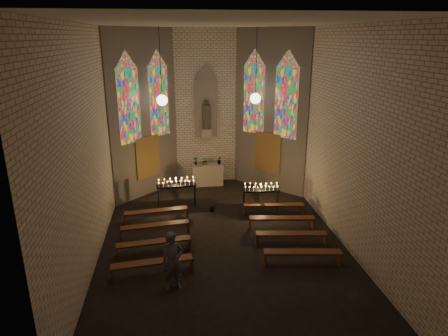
{
  "coord_description": "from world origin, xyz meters",
  "views": [
    {
      "loc": [
        -1.46,
        -12.08,
        6.64
      ],
      "look_at": [
        0.2,
        1.01,
        2.27
      ],
      "focal_mm": 32.0,
      "sensor_mm": 36.0,
      "label": 1
    }
  ],
  "objects": [
    {
      "name": "votive_stand_right",
      "position": [
        1.85,
        2.31,
        0.91
      ],
      "size": [
        1.47,
        0.43,
        1.06
      ],
      "rotation": [
        0.0,
        0.0,
        -0.06
      ],
      "color": "black",
      "rests_on": "ground"
    },
    {
      "name": "pew_right_0",
      "position": [
        2.25,
        1.8,
        0.37
      ],
      "size": [
        2.37,
        0.61,
        0.45
      ],
      "rotation": [
        0.0,
        0.0,
        -0.12
      ],
      "color": "#532A17",
      "rests_on": "ground"
    },
    {
      "name": "flower_vase_center",
      "position": [
        -0.11,
        5.4,
        1.2
      ],
      "size": [
        0.36,
        0.31,
        0.39
      ],
      "primitive_type": "imported",
      "rotation": [
        0.0,
        0.0,
        -0.02
      ],
      "color": "#4C723F",
      "rests_on": "altar"
    },
    {
      "name": "pew_left_3",
      "position": [
        -2.25,
        -1.8,
        0.37
      ],
      "size": [
        2.37,
        0.61,
        0.45
      ],
      "rotation": [
        0.0,
        0.0,
        0.12
      ],
      "color": "#532A17",
      "rests_on": "ground"
    },
    {
      "name": "flower_vase_left",
      "position": [
        -0.55,
        5.43,
        1.19
      ],
      "size": [
        0.21,
        0.15,
        0.38
      ],
      "primitive_type": "imported",
      "rotation": [
        0.0,
        0.0,
        -0.08
      ],
      "color": "#4C723F",
      "rests_on": "altar"
    },
    {
      "name": "flower_vase_right",
      "position": [
        0.55,
        5.41,
        1.19
      ],
      "size": [
        0.27,
        0.24,
        0.39
      ],
      "primitive_type": "imported",
      "rotation": [
        0.0,
        0.0,
        -0.42
      ],
      "color": "#4C723F",
      "rests_on": "altar"
    },
    {
      "name": "floor",
      "position": [
        0.0,
        0.0,
        0.0
      ],
      "size": [
        12.0,
        12.0,
        0.0
      ],
      "primitive_type": "plane",
      "color": "black",
      "rests_on": "ground"
    },
    {
      "name": "altar",
      "position": [
        0.0,
        5.45,
        0.5
      ],
      "size": [
        1.4,
        0.6,
        1.0
      ],
      "primitive_type": "cube",
      "color": "#BEAF9B",
      "rests_on": "ground"
    },
    {
      "name": "pew_left_0",
      "position": [
        -2.25,
        1.8,
        0.37
      ],
      "size": [
        2.37,
        0.61,
        0.45
      ],
      "rotation": [
        0.0,
        0.0,
        0.12
      ],
      "color": "#532A17",
      "rests_on": "ground"
    },
    {
      "name": "votive_stand_left",
      "position": [
        -1.47,
        3.05,
        1.0
      ],
      "size": [
        1.6,
        0.45,
        1.16
      ],
      "rotation": [
        0.0,
        0.0,
        0.05
      ],
      "color": "black",
      "rests_on": "ground"
    },
    {
      "name": "pew_right_2",
      "position": [
        2.25,
        -0.6,
        0.37
      ],
      "size": [
        2.37,
        0.61,
        0.45
      ],
      "rotation": [
        0.0,
        0.0,
        -0.12
      ],
      "color": "#532A17",
      "rests_on": "ground"
    },
    {
      "name": "pew_right_3",
      "position": [
        2.25,
        -1.8,
        0.37
      ],
      "size": [
        2.37,
        0.61,
        0.45
      ],
      "rotation": [
        0.0,
        0.0,
        -0.12
      ],
      "color": "#532A17",
      "rests_on": "ground"
    },
    {
      "name": "pew_left_1",
      "position": [
        -2.25,
        0.6,
        0.37
      ],
      "size": [
        2.37,
        0.61,
        0.45
      ],
      "rotation": [
        0.0,
        0.0,
        0.12
      ],
      "color": "#532A17",
      "rests_on": "ground"
    },
    {
      "name": "aisle_flower_pot",
      "position": [
        -0.11,
        2.39,
        0.18
      ],
      "size": [
        0.22,
        0.22,
        0.36
      ],
      "primitive_type": "imported",
      "rotation": [
        0.0,
        0.0,
        -0.1
      ],
      "color": "#4C723F",
      "rests_on": "ground"
    },
    {
      "name": "pew_left_2",
      "position": [
        -2.25,
        -0.6,
        0.37
      ],
      "size": [
        2.37,
        0.61,
        0.45
      ],
      "rotation": [
        0.0,
        0.0,
        0.12
      ],
      "color": "#532A17",
      "rests_on": "ground"
    },
    {
      "name": "visitor",
      "position": [
        -1.65,
        -2.5,
        0.84
      ],
      "size": [
        0.7,
        0.56,
        1.68
      ],
      "primitive_type": "imported",
      "rotation": [
        0.0,
        0.0,
        0.28
      ],
      "color": "#52525D",
      "rests_on": "ground"
    },
    {
      "name": "room",
      "position": [
        -0.0,
        3.37,
        3.72
      ],
      "size": [
        8.22,
        12.43,
        7.0
      ],
      "color": "beige",
      "rests_on": "ground"
    },
    {
      "name": "pew_right_1",
      "position": [
        2.25,
        0.6,
        0.37
      ],
      "size": [
        2.37,
        0.61,
        0.45
      ],
      "rotation": [
        0.0,
        0.0,
        -0.12
      ],
      "color": "#532A17",
      "rests_on": "ground"
    }
  ]
}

